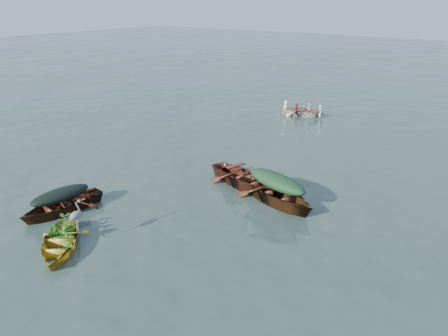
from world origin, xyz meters
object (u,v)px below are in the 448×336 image
object	(u,v)px
open_wooden_boat	(246,188)
heron	(77,220)
green_tarp_boat	(275,203)
rowed_boat	(302,116)
dark_covered_boat	(63,212)
yellow_dinghy	(60,250)

from	to	relation	value
open_wooden_boat	heron	size ratio (longest dim) A/B	5.21
green_tarp_boat	rowed_boat	xyz separation A→B (m)	(-4.75, 11.22, 0.00)
rowed_boat	heron	bearing A→B (deg)	173.32
heron	dark_covered_boat	bearing A→B (deg)	112.89
green_tarp_boat	heron	size ratio (longest dim) A/B	5.13
yellow_dinghy	green_tarp_boat	world-z (taller)	green_tarp_boat
dark_covered_boat	rowed_boat	distance (m)	16.12
dark_covered_boat	heron	distance (m)	2.70
rowed_boat	heron	world-z (taller)	heron
rowed_boat	yellow_dinghy	bearing A→B (deg)	172.01
open_wooden_boat	heron	distance (m)	6.57
dark_covered_boat	rowed_boat	world-z (taller)	dark_covered_boat
yellow_dinghy	green_tarp_boat	bearing A→B (deg)	18.18
dark_covered_boat	open_wooden_boat	distance (m)	6.54
yellow_dinghy	green_tarp_boat	distance (m)	7.15
yellow_dinghy	green_tarp_boat	size ratio (longest dim) A/B	0.68
green_tarp_boat	heron	world-z (taller)	heron
green_tarp_boat	rowed_boat	world-z (taller)	green_tarp_boat
dark_covered_boat	rowed_boat	size ratio (longest dim) A/B	1.05
open_wooden_boat	heron	bearing A→B (deg)	-178.48
rowed_boat	open_wooden_boat	bearing A→B (deg)	-176.06
open_wooden_boat	rowed_boat	xyz separation A→B (m)	(-3.19, 10.77, 0.00)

